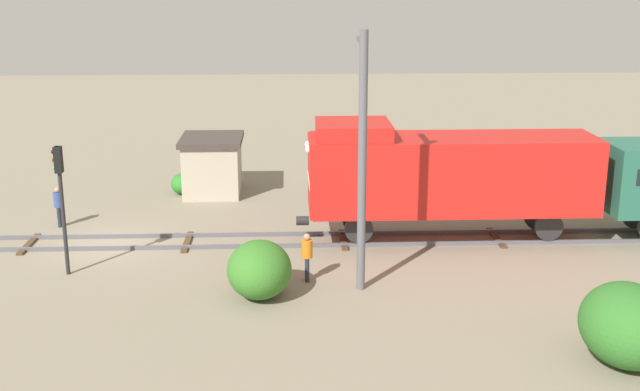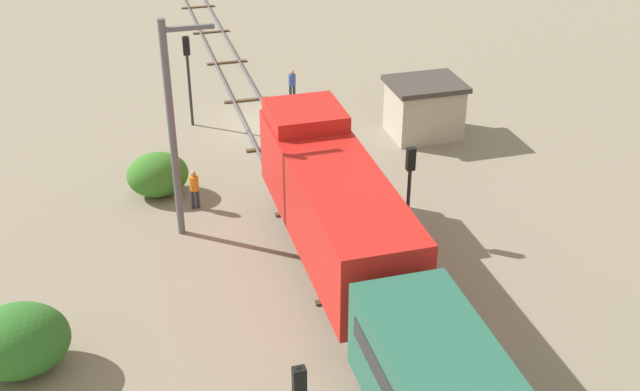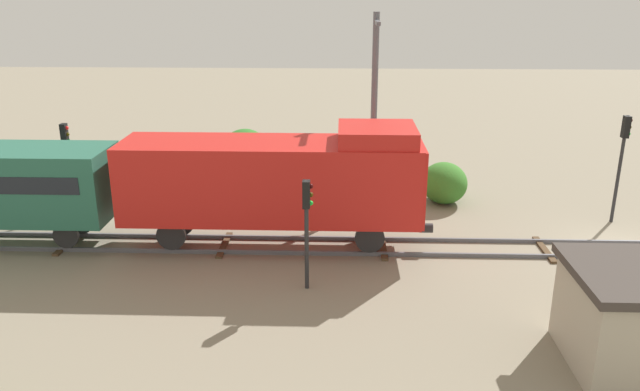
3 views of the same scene
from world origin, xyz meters
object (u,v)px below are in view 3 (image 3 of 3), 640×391
Objects in this scene: relay_hut at (624,317)px; traffic_signal_near at (623,150)px; worker_by_signal at (413,190)px; locomotive at (277,178)px; catenary_mast at (374,108)px; traffic_signal_mid at (307,214)px; traffic_signal_far at (67,151)px.

traffic_signal_near is at bearing -21.29° from relay_hut.
worker_by_signal is at bearing 83.20° from traffic_signal_near.
traffic_signal_near is at bearing 82.69° from worker_by_signal.
traffic_signal_near is (3.20, -13.94, 0.39)m from locomotive.
relay_hut is (-12.44, -5.98, -3.13)m from catenary_mast.
worker_by_signal is at bearing -52.89° from locomotive.
worker_by_signal is 0.20× the size of catenary_mast.
relay_hut is at bearing 19.31° from worker_by_signal.
locomotive reaches higher than traffic_signal_near.
relay_hut reaches higher than worker_by_signal.
relay_hut is at bearing -127.52° from locomotive.
traffic_signal_mid is 0.44× the size of catenary_mast.
traffic_signal_mid is 9.49m from relay_hut.
locomotive is at bearing -110.83° from traffic_signal_far.
traffic_signal_near is 1.31× the size of relay_hut.
traffic_signal_mid is 1.07× the size of relay_hut.
locomotive is 3.10× the size of traffic_signal_mid.
relay_hut is (-10.70, 4.17, -1.77)m from traffic_signal_near.
traffic_signal_far reaches higher than traffic_signal_mid.
traffic_signal_near reaches higher than worker_by_signal.
traffic_signal_mid is 8.91m from catenary_mast.
locomotive is 1.36× the size of catenary_mast.
traffic_signal_mid is 2.20× the size of worker_by_signal.
traffic_signal_far is 22.24m from relay_hut.
relay_hut is (-11.70, -4.22, 0.40)m from worker_by_signal.
worker_by_signal is (4.20, -5.55, -1.78)m from locomotive.
traffic_signal_near is 2.69× the size of worker_by_signal.
locomotive is at bearing -53.40° from worker_by_signal.
catenary_mast reaches higher than traffic_signal_near.
traffic_signal_mid is (-3.40, -1.30, -0.16)m from locomotive.
traffic_signal_mid is at bearing 117.57° from traffic_signal_near.
catenary_mast is at bearing -16.62° from traffic_signal_mid.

